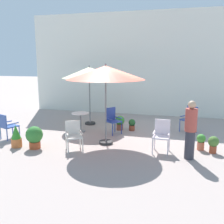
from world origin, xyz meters
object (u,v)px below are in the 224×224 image
Objects in this scene: potted_plant_4 at (34,136)px; patio_chair_0 at (190,117)px; potted_plant_1 at (16,137)px; standing_person at (191,129)px; patio_chair_3 at (7,125)px; patio_chair_4 at (112,119)px; patio_chair_2 at (162,134)px; potted_plant_3 at (132,124)px; patio_chair_1 at (74,134)px; potted_plant_5 at (120,122)px; patio_umbrella_1 at (89,73)px; potted_plant_2 at (213,143)px; potted_plant_0 at (201,141)px; cafe_table_0 at (80,119)px; patio_umbrella_0 at (106,73)px.

patio_chair_0 is at bearing 34.34° from potted_plant_4.
potted_plant_1 is at bearing -176.07° from potted_plant_4.
patio_chair_0 is at bearing 88.46° from standing_person.
patio_chair_3 is 3.65m from patio_chair_4.
patio_chair_2 is 2.13× the size of potted_plant_3.
patio_chair_1 is at bearing -116.50° from potted_plant_3.
patio_chair_2 reaches higher than potted_plant_5.
patio_chair_3 is (-2.01, -2.71, -1.65)m from patio_umbrella_1.
standing_person reaches higher than patio_chair_4.
potted_plant_1 is 1.41× the size of potted_plant_2.
standing_person reaches higher than potted_plant_0.
patio_chair_4 is 2.14× the size of potted_plant_3.
patio_chair_4 is at bearing 49.84° from potted_plant_4.
patio_chair_3 is at bearing 141.05° from potted_plant_1.
potted_plant_0 is at bearing 21.99° from patio_chair_2.
potted_plant_4 is 0.43× the size of standing_person.
potted_plant_0 is at bearing 150.79° from potted_plant_2.
patio_chair_3 is 6.64m from potted_plant_2.
cafe_table_0 reaches higher than potted_plant_0.
cafe_table_0 reaches higher than potted_plant_1.
patio_umbrella_1 is at bearing 153.33° from potted_plant_2.
patio_chair_3 is 1.97× the size of potted_plant_3.
cafe_table_0 is at bearing -160.31° from potted_plant_3.
patio_chair_3 is at bearing -173.32° from patio_umbrella_0.
standing_person is at bearing 4.41° from potted_plant_4.
patio_umbrella_0 reaches higher than standing_person.
patio_chair_3 is at bearing -148.09° from potted_plant_5.
cafe_table_0 is at bearing -165.54° from patio_chair_0.
patio_umbrella_1 is at bearing 140.60° from patio_chair_2.
patio_umbrella_1 reaches higher than patio_chair_4.
patio_chair_1 is 2.67m from potted_plant_5.
potted_plant_0 is 0.71× the size of potted_plant_4.
potted_plant_4 is (1.41, -0.60, -0.12)m from patio_chair_3.
patio_chair_0 is 5.59m from potted_plant_4.
patio_umbrella_0 reaches higher than patio_chair_2.
potted_plant_5 is at bearing 46.54° from potted_plant_1.
potted_plant_2 is (3.24, -0.01, -1.97)m from patio_umbrella_0.
patio_chair_0 is 2.26m from potted_plant_2.
patio_chair_0 is 1.02× the size of patio_chair_4.
patio_chair_4 is (-2.75, -0.94, -0.01)m from patio_chair_0.
potted_plant_3 is at bearing 121.51° from patio_chair_2.
potted_plant_2 is at bearing 3.35° from patio_chair_3.
patio_chair_2 is (1.78, -0.28, -1.71)m from patio_umbrella_0.
patio_chair_2 is 1.38× the size of potted_plant_4.
patio_chair_0 is 2.00× the size of potted_plant_0.
cafe_table_0 is 2.23m from potted_plant_4.
patio_chair_2 is at bearing -58.49° from potted_plant_3.
patio_chair_2 reaches higher than potted_plant_4.
patio_chair_2 is at bearing -49.36° from potted_plant_5.
potted_plant_1 is (-4.37, -0.76, -0.21)m from patio_chair_2.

